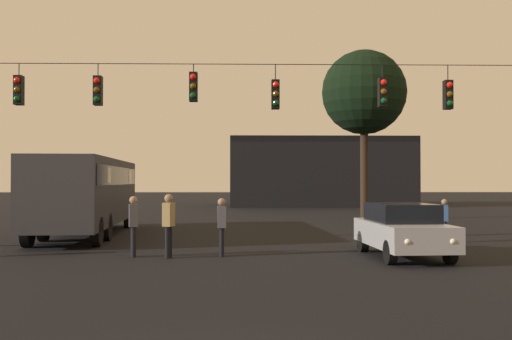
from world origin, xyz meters
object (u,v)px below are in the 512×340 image
Objects in this scene: car_near_right at (403,229)px; pedestrian_crossing_center at (169,221)px; city_bus at (87,188)px; tree_left_silhouette at (364,93)px; pedestrian_crossing_left at (444,218)px; pedestrian_near_bus at (133,222)px; pedestrian_trailing at (222,224)px.

pedestrian_crossing_center is at bearing 179.98° from car_near_right.
pedestrian_crossing_center is (4.07, -7.07, -0.84)m from city_bus.
city_bus is 8.20m from pedestrian_crossing_center.
pedestrian_crossing_center is 0.19× the size of tree_left_silhouette.
pedestrian_crossing_left is (2.52, 3.98, 0.06)m from car_near_right.
pedestrian_crossing_center reaches higher than car_near_right.
tree_left_silhouette reaches higher than pedestrian_near_bus.
tree_left_silhouette reaches higher than city_bus.
pedestrian_crossing_left is at bearing -88.56° from tree_left_silhouette.
city_bus is at bearing -144.00° from tree_left_silhouette.
pedestrian_crossing_left is 9.96m from pedestrian_crossing_center.
car_near_right is (10.68, -7.07, -1.07)m from city_bus.
pedestrian_near_bus is 1.04× the size of pedestrian_trailing.
tree_left_silhouette is at bearing 61.79° from pedestrian_crossing_center.
tree_left_silhouette is at bearing 82.35° from car_near_right.
city_bus is 16.74m from tree_left_silhouette.
car_near_right is 7.64m from pedestrian_near_bus.
city_bus is 7.52m from pedestrian_near_bus.
car_near_right is 17.71m from tree_left_silhouette.
pedestrian_near_bus is (3.04, -6.82, -0.88)m from city_bus.
pedestrian_near_bus is at bearing -159.81° from pedestrian_crossing_left.
pedestrian_near_bus is 0.18× the size of tree_left_silhouette.
pedestrian_near_bus is at bearing -121.31° from tree_left_silhouette.
pedestrian_crossing_center is at bearing -13.45° from pedestrian_near_bus.
city_bus is 8.81m from pedestrian_trailing.
pedestrian_crossing_left is 13.90m from tree_left_silhouette.
pedestrian_crossing_left is (13.20, -3.09, -1.01)m from city_bus.
car_near_right is at bearing -0.02° from pedestrian_crossing_center.
city_bus is 2.53× the size of car_near_right.
city_bus is 1.18× the size of tree_left_silhouette.
pedestrian_crossing_center is at bearing -168.96° from pedestrian_trailing.
pedestrian_crossing_center is 1.04× the size of pedestrian_near_bus.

